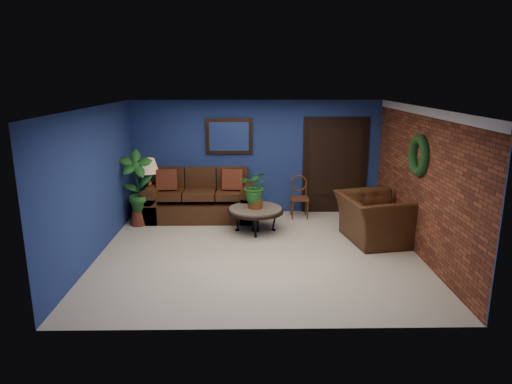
{
  "coord_description": "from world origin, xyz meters",
  "views": [
    {
      "loc": [
        -0.16,
        -7.47,
        2.98
      ],
      "look_at": [
        -0.04,
        0.55,
        0.95
      ],
      "focal_mm": 32.0,
      "sensor_mm": 36.0,
      "label": 1
    }
  ],
  "objects_px": {
    "table_lamp": "(149,172)",
    "sofa": "(201,201)",
    "side_chair": "(299,194)",
    "end_table": "(150,199)",
    "armchair": "(374,218)",
    "coffee_table": "(255,211)"
  },
  "relations": [
    {
      "from": "sofa",
      "to": "end_table",
      "type": "distance_m",
      "value": 1.09
    },
    {
      "from": "sofa",
      "to": "coffee_table",
      "type": "relative_size",
      "value": 2.16
    },
    {
      "from": "side_chair",
      "to": "armchair",
      "type": "relative_size",
      "value": 0.68
    },
    {
      "from": "table_lamp",
      "to": "side_chair",
      "type": "distance_m",
      "value": 3.27
    },
    {
      "from": "coffee_table",
      "to": "side_chair",
      "type": "xyz_separation_m",
      "value": [
        0.97,
        0.97,
        0.09
      ]
    },
    {
      "from": "coffee_table",
      "to": "table_lamp",
      "type": "height_order",
      "value": "table_lamp"
    },
    {
      "from": "end_table",
      "to": "table_lamp",
      "type": "height_order",
      "value": "table_lamp"
    },
    {
      "from": "sofa",
      "to": "armchair",
      "type": "bearing_deg",
      "value": -24.52
    },
    {
      "from": "coffee_table",
      "to": "end_table",
      "type": "distance_m",
      "value": 2.43
    },
    {
      "from": "sofa",
      "to": "armchair",
      "type": "relative_size",
      "value": 1.79
    },
    {
      "from": "table_lamp",
      "to": "coffee_table",
      "type": "bearing_deg",
      "value": -21.76
    },
    {
      "from": "table_lamp",
      "to": "side_chair",
      "type": "bearing_deg",
      "value": 1.19
    },
    {
      "from": "coffee_table",
      "to": "sofa",
      "type": "bearing_deg",
      "value": 141.18
    },
    {
      "from": "sofa",
      "to": "side_chair",
      "type": "height_order",
      "value": "sofa"
    },
    {
      "from": "armchair",
      "to": "table_lamp",
      "type": "bearing_deg",
      "value": 61.54
    },
    {
      "from": "end_table",
      "to": "armchair",
      "type": "distance_m",
      "value": 4.69
    },
    {
      "from": "sofa",
      "to": "side_chair",
      "type": "distance_m",
      "value": 2.14
    },
    {
      "from": "end_table",
      "to": "table_lamp",
      "type": "bearing_deg",
      "value": 90.0
    },
    {
      "from": "sofa",
      "to": "end_table",
      "type": "bearing_deg",
      "value": -177.87
    },
    {
      "from": "table_lamp",
      "to": "armchair",
      "type": "distance_m",
      "value": 4.73
    },
    {
      "from": "sofa",
      "to": "side_chair",
      "type": "relative_size",
      "value": 2.65
    },
    {
      "from": "table_lamp",
      "to": "sofa",
      "type": "bearing_deg",
      "value": 2.13
    }
  ]
}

